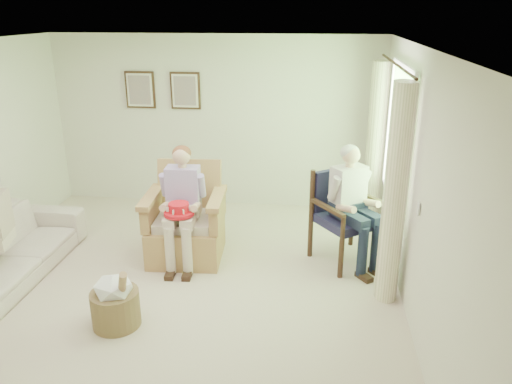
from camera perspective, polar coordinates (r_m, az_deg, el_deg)
floor at (r=5.67m, az=-9.70°, el=-11.22°), size 5.50×5.50×0.00m
back_wall at (r=7.70m, az=-4.57°, el=7.91°), size 5.00×0.04×2.60m
front_wall at (r=2.90m, az=-27.15°, el=-16.56°), size 5.00×0.04×2.60m
right_wall at (r=5.00m, az=17.99°, el=0.14°), size 0.04×5.50×2.60m
ceiling at (r=4.87m, az=-11.56°, el=15.93°), size 5.00×5.50×0.02m
window at (r=6.05m, az=15.96°, el=6.58°), size 0.13×2.50×1.63m
curtain_left at (r=5.22m, az=15.57°, el=-0.50°), size 0.34×0.34×2.30m
curtain_right at (r=7.08m, az=13.43°, el=5.08°), size 0.34×0.34×2.30m
framed_print_left at (r=7.88m, az=-13.11°, el=11.30°), size 0.45×0.05×0.55m
framed_print_right at (r=7.67m, az=-8.09°, el=11.39°), size 0.45×0.05×0.55m
wicker_armchair at (r=6.26m, az=-7.91°, el=-4.14°), size 0.91×0.90×1.16m
wood_armchair at (r=6.19m, az=10.47°, el=-2.25°), size 0.72×0.67×1.10m
sofa at (r=6.41m, az=-26.69°, el=-6.10°), size 2.23×0.87×0.65m
person_wicker at (r=5.95m, az=-8.49°, el=-0.62°), size 0.40×0.62×1.41m
person_dark at (r=5.92m, az=10.72°, el=-0.63°), size 0.40×0.63×1.44m
red_hat at (r=5.80m, az=-8.80°, el=-2.07°), size 0.35×0.35×0.14m
hatbox at (r=5.13m, az=-15.81°, el=-11.88°), size 0.57×0.57×0.69m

